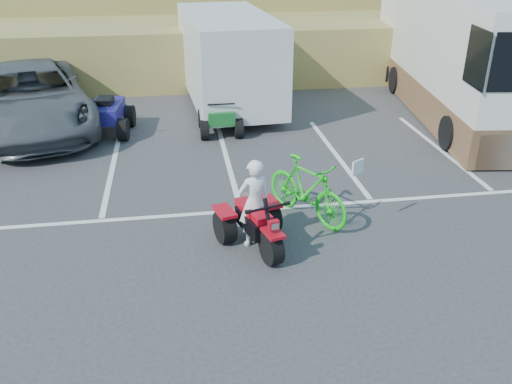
{
  "coord_description": "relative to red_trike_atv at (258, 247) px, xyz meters",
  "views": [
    {
      "loc": [
        -1.15,
        -7.0,
        5.01
      ],
      "look_at": [
        0.11,
        1.16,
        1.0
      ],
      "focal_mm": 38.0,
      "sensor_mm": 36.0,
      "label": 1
    }
  ],
  "objects": [
    {
      "name": "ground",
      "position": [
        -0.11,
        -1.0,
        0.0
      ],
      "size": [
        100.0,
        100.0,
        0.0
      ],
      "primitive_type": "plane",
      "color": "#343437",
      "rests_on": "ground"
    },
    {
      "name": "parking_stripes",
      "position": [
        0.75,
        3.07,
        0.0
      ],
      "size": [
        28.0,
        5.16,
        0.01
      ],
      "color": "white",
      "rests_on": "ground"
    },
    {
      "name": "grass_embankment",
      "position": [
        -0.11,
        14.48,
        1.42
      ],
      "size": [
        40.0,
        8.5,
        3.1
      ],
      "color": "#998945",
      "rests_on": "ground"
    },
    {
      "name": "red_trike_atv",
      "position": [
        0.0,
        0.0,
        0.0
      ],
      "size": [
        1.54,
        1.81,
        1.01
      ],
      "primitive_type": null,
      "rotation": [
        0.0,
        0.0,
        0.28
      ],
      "color": "#B00A18",
      "rests_on": "ground"
    },
    {
      "name": "rider",
      "position": [
        -0.04,
        0.14,
        0.8
      ],
      "size": [
        0.67,
        0.53,
        1.6
      ],
      "primitive_type": "imported",
      "rotation": [
        0.0,
        0.0,
        3.42
      ],
      "color": "white",
      "rests_on": "ground"
    },
    {
      "name": "green_dirt_bike",
      "position": [
        1.09,
        0.93,
        0.61
      ],
      "size": [
        1.54,
        2.02,
        1.21
      ],
      "primitive_type": "imported",
      "rotation": [
        0.0,
        0.0,
        0.55
      ],
      "color": "#14BF19",
      "rests_on": "ground"
    },
    {
      "name": "grey_pickup",
      "position": [
        -5.13,
        7.18,
        0.87
      ],
      "size": [
        4.45,
        6.79,
        1.74
      ],
      "primitive_type": "imported",
      "rotation": [
        0.0,
        0.0,
        0.27
      ],
      "color": "#4D5055",
      "rests_on": "ground"
    },
    {
      "name": "cargo_trailer",
      "position": [
        0.43,
        8.59,
        1.5
      ],
      "size": [
        2.79,
        6.1,
        2.77
      ],
      "rotation": [
        0.0,
        0.0,
        0.07
      ],
      "color": "silver",
      "rests_on": "ground"
    },
    {
      "name": "rv_motorhome",
      "position": [
        7.07,
        7.1,
        1.51
      ],
      "size": [
        3.71,
        9.89,
        3.47
      ],
      "rotation": [
        0.0,
        0.0,
        -0.13
      ],
      "color": "silver",
      "rests_on": "ground"
    },
    {
      "name": "quad_atv_blue",
      "position": [
        -3.11,
        6.47,
        0.0
      ],
      "size": [
        1.44,
        1.82,
        1.11
      ],
      "primitive_type": null,
      "rotation": [
        0.0,
        0.0,
        -0.1
      ],
      "color": "navy",
      "rests_on": "ground"
    },
    {
      "name": "quad_atv_green",
      "position": [
        -0.09,
        6.08,
        0.0
      ],
      "size": [
        1.13,
        1.51,
        0.98
      ],
      "primitive_type": null,
      "rotation": [
        0.0,
        0.0,
        -0.0
      ],
      "color": "#166124",
      "rests_on": "ground"
    }
  ]
}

